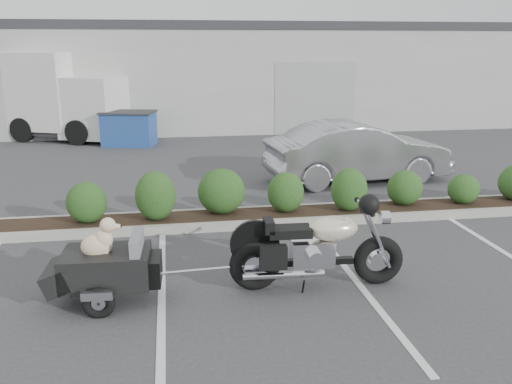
{
  "coord_description": "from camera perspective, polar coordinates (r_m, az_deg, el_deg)",
  "views": [
    {
      "loc": [
        -1.31,
        -7.35,
        3.22
      ],
      "look_at": [
        0.13,
        1.55,
        0.75
      ],
      "focal_mm": 38.0,
      "sensor_mm": 36.0,
      "label": 1
    }
  ],
  "objects": [
    {
      "name": "dumpster",
      "position": [
        18.28,
        -13.22,
        6.57
      ],
      "size": [
        1.9,
        1.51,
        1.11
      ],
      "rotation": [
        0.0,
        0.0,
        -0.23
      ],
      "color": "navy",
      "rests_on": "ground"
    },
    {
      "name": "planter_kerb",
      "position": [
        10.31,
        4.21,
        -2.47
      ],
      "size": [
        12.0,
        1.0,
        0.15
      ],
      "primitive_type": "cube",
      "color": "#9E9E93",
      "rests_on": "ground"
    },
    {
      "name": "motorcycle",
      "position": [
        7.37,
        6.5,
        -5.98
      ],
      "size": [
        2.41,
        0.81,
        1.39
      ],
      "rotation": [
        0.0,
        0.0,
        -0.05
      ],
      "color": "black",
      "rests_on": "ground"
    },
    {
      "name": "delivery_truck",
      "position": [
        20.6,
        -21.6,
        9.25
      ],
      "size": [
        6.7,
        4.47,
        2.94
      ],
      "rotation": [
        0.0,
        0.0,
        -0.42
      ],
      "color": "silver",
      "rests_on": "ground"
    },
    {
      "name": "pet_trailer",
      "position": [
        7.22,
        -15.57,
        -7.53
      ],
      "size": [
        1.93,
        1.08,
        1.15
      ],
      "rotation": [
        0.0,
        0.0,
        -0.05
      ],
      "color": "black",
      "rests_on": "ground"
    },
    {
      "name": "sedan",
      "position": [
        13.22,
        10.66,
        4.16
      ],
      "size": [
        4.5,
        1.99,
        1.44
      ],
      "primitive_type": "imported",
      "rotation": [
        0.0,
        0.0,
        1.68
      ],
      "color": "#A3A3A9",
      "rests_on": "ground"
    },
    {
      "name": "building",
      "position": [
        24.41,
        -6.24,
        12.38
      ],
      "size": [
        26.0,
        10.0,
        4.0
      ],
      "primitive_type": "cube",
      "color": "#9EA099",
      "rests_on": "ground"
    },
    {
      "name": "ground",
      "position": [
        8.13,
        0.86,
        -8.01
      ],
      "size": [
        90.0,
        90.0,
        0.0
      ],
      "primitive_type": "plane",
      "color": "#38383A",
      "rests_on": "ground"
    }
  ]
}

